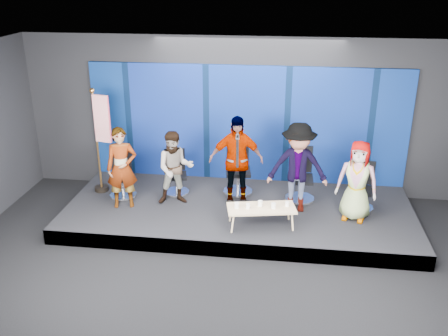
{
  "coord_description": "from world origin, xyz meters",
  "views": [
    {
      "loc": [
        0.89,
        -6.61,
        4.83
      ],
      "look_at": [
        -0.3,
        2.4,
        1.16
      ],
      "focal_mm": 40.0,
      "sensor_mm": 36.0,
      "label": 1
    }
  ],
  "objects": [
    {
      "name": "mug_a",
      "position": [
        0.04,
        1.63,
        0.74
      ],
      "size": [
        0.09,
        0.09,
        0.1
      ],
      "primitive_type": "cylinder",
      "color": "white",
      "rests_on": "coffee_table"
    },
    {
      "name": "mug_d",
      "position": [
        0.72,
        1.7,
        0.74
      ],
      "size": [
        0.09,
        0.09,
        0.1
      ],
      "primitive_type": "cylinder",
      "color": "white",
      "rests_on": "coffee_table"
    },
    {
      "name": "flag_stand",
      "position": [
        -2.94,
        2.82,
        1.5
      ],
      "size": [
        0.51,
        0.3,
        2.27
      ],
      "rotation": [
        0.0,
        0.0,
        -0.25
      ],
      "color": "black",
      "rests_on": "riser"
    },
    {
      "name": "coffee_table",
      "position": [
        0.49,
        1.71,
        0.66
      ],
      "size": [
        1.34,
        0.77,
        0.39
      ],
      "rotation": [
        0.0,
        0.0,
        0.2
      ],
      "color": "tan",
      "rests_on": "riser"
    },
    {
      "name": "mug_e",
      "position": [
        0.97,
        1.83,
        0.73
      ],
      "size": [
        0.08,
        0.08,
        0.09
      ],
      "primitive_type": "cylinder",
      "color": "white",
      "rests_on": "coffee_table"
    },
    {
      "name": "ground",
      "position": [
        0.0,
        0.0,
        0.0
      ],
      "size": [
        10.0,
        10.0,
        0.0
      ],
      "primitive_type": "plane",
      "color": "black",
      "rests_on": "ground"
    },
    {
      "name": "chair_c",
      "position": [
        -0.1,
        3.18,
        0.68
      ],
      "size": [
        0.73,
        0.73,
        1.14
      ],
      "rotation": [
        0.0,
        0.0,
        0.15
      ],
      "color": "silver",
      "rests_on": "riser"
    },
    {
      "name": "backdrop",
      "position": [
        0.0,
        3.95,
        1.6
      ],
      "size": [
        7.0,
        0.08,
        2.6
      ],
      "primitive_type": "cube",
      "color": "navy",
      "rests_on": "riser"
    },
    {
      "name": "chair_b",
      "position": [
        -1.4,
        2.98,
        0.61
      ],
      "size": [
        0.64,
        0.64,
        0.95
      ],
      "rotation": [
        0.0,
        0.0,
        0.24
      ],
      "color": "silver",
      "rests_on": "riser"
    },
    {
      "name": "mug_c",
      "position": [
        0.47,
        1.77,
        0.74
      ],
      "size": [
        0.09,
        0.09,
        0.1
      ],
      "primitive_type": "cylinder",
      "color": "white",
      "rests_on": "coffee_table"
    },
    {
      "name": "panelist_e",
      "position": [
        2.25,
        2.26,
        1.09
      ],
      "size": [
        0.87,
        0.68,
        1.57
      ],
      "primitive_type": "imported",
      "rotation": [
        0.0,
        0.0,
        -0.26
      ],
      "color": "black",
      "rests_on": "riser"
    },
    {
      "name": "mug_b",
      "position": [
        0.25,
        1.63,
        0.73
      ],
      "size": [
        0.08,
        0.08,
        0.09
      ],
      "primitive_type": "cylinder",
      "color": "white",
      "rests_on": "coffee_table"
    },
    {
      "name": "panelist_b",
      "position": [
        -1.3,
        2.49,
        1.07
      ],
      "size": [
        0.86,
        0.74,
        1.53
      ],
      "primitive_type": "imported",
      "rotation": [
        0.0,
        0.0,
        0.24
      ],
      "color": "black",
      "rests_on": "riser"
    },
    {
      "name": "riser",
      "position": [
        0.0,
        2.5,
        0.15
      ],
      "size": [
        7.0,
        3.0,
        0.3
      ],
      "primitive_type": "cube",
      "color": "black",
      "rests_on": "ground"
    },
    {
      "name": "panelist_c",
      "position": [
        -0.09,
        2.67,
        1.23
      ],
      "size": [
        1.14,
        0.61,
        1.85
      ],
      "primitive_type": "imported",
      "rotation": [
        0.0,
        0.0,
        0.15
      ],
      "color": "black",
      "rests_on": "riser"
    },
    {
      "name": "panelist_a",
      "position": [
        -2.32,
        2.21,
        1.13
      ],
      "size": [
        0.69,
        0.55,
        1.65
      ],
      "primitive_type": "imported",
      "rotation": [
        0.0,
        0.0,
        0.28
      ],
      "color": "black",
      "rests_on": "riser"
    },
    {
      "name": "chair_a",
      "position": [
        -2.5,
        2.68,
        0.64
      ],
      "size": [
        0.71,
        0.71,
        1.02
      ],
      "rotation": [
        0.0,
        0.0,
        0.28
      ],
      "color": "silver",
      "rests_on": "riser"
    },
    {
      "name": "chair_e",
      "position": [
        2.44,
        2.73,
        0.62
      ],
      "size": [
        0.67,
        0.67,
        0.97
      ],
      "rotation": [
        0.0,
        0.0,
        -0.26
      ],
      "color": "silver",
      "rests_on": "riser"
    },
    {
      "name": "panelist_d",
      "position": [
        1.14,
        2.49,
        1.21
      ],
      "size": [
        1.18,
        0.69,
        1.81
      ],
      "primitive_type": "imported",
      "rotation": [
        0.0,
        0.0,
        0.01
      ],
      "color": "black",
      "rests_on": "riser"
    },
    {
      "name": "room_walls",
      "position": [
        0.0,
        0.0,
        2.43
      ],
      "size": [
        10.02,
        8.02,
        3.51
      ],
      "color": "black",
      "rests_on": "ground"
    },
    {
      "name": "chair_d",
      "position": [
        1.22,
        2.99,
        0.67
      ],
      "size": [
        0.64,
        0.64,
        1.12
      ],
      "rotation": [
        0.0,
        0.0,
        0.01
      ],
      "color": "silver",
      "rests_on": "riser"
    }
  ]
}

